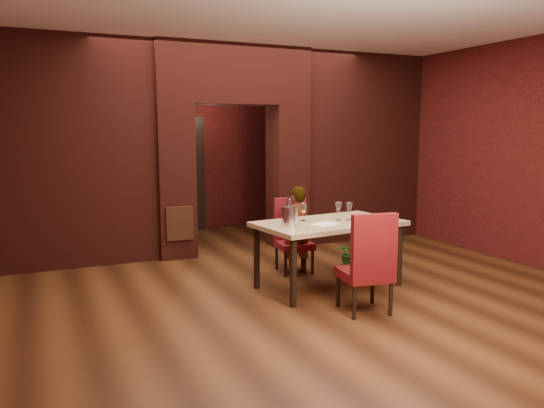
% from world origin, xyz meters
% --- Properties ---
extents(floor, '(8.00, 8.00, 0.00)m').
position_xyz_m(floor, '(0.00, 0.00, 0.00)').
color(floor, '#4A2712').
rests_on(floor, ground).
extents(ceiling, '(7.00, 8.00, 0.04)m').
position_xyz_m(ceiling, '(0.00, 0.00, 3.20)').
color(ceiling, silver).
rests_on(ceiling, ground).
extents(wall_back, '(7.00, 0.04, 3.20)m').
position_xyz_m(wall_back, '(0.00, 4.00, 1.60)').
color(wall_back, maroon).
rests_on(wall_back, ground).
extents(wall_right, '(0.04, 8.00, 3.20)m').
position_xyz_m(wall_right, '(3.50, 0.00, 1.60)').
color(wall_right, maroon).
rests_on(wall_right, ground).
extents(pillar_left, '(0.55, 0.55, 2.30)m').
position_xyz_m(pillar_left, '(-0.95, 2.00, 1.15)').
color(pillar_left, maroon).
rests_on(pillar_left, ground).
extents(pillar_right, '(0.55, 0.55, 2.30)m').
position_xyz_m(pillar_right, '(0.95, 2.00, 1.15)').
color(pillar_right, maroon).
rests_on(pillar_right, ground).
extents(lintel, '(2.45, 0.55, 0.90)m').
position_xyz_m(lintel, '(0.00, 2.00, 2.75)').
color(lintel, maroon).
rests_on(lintel, ground).
extents(wing_wall_left, '(2.28, 0.35, 3.20)m').
position_xyz_m(wing_wall_left, '(-2.36, 2.00, 1.60)').
color(wing_wall_left, maroon).
rests_on(wing_wall_left, ground).
extents(wing_wall_right, '(2.28, 0.35, 3.20)m').
position_xyz_m(wing_wall_right, '(2.36, 2.00, 1.60)').
color(wing_wall_right, maroon).
rests_on(wing_wall_right, ground).
extents(vent_panel, '(0.40, 0.03, 0.50)m').
position_xyz_m(vent_panel, '(-0.95, 1.71, 0.55)').
color(vent_panel, '#9B4C2D').
rests_on(vent_panel, ground).
extents(rear_door, '(0.90, 0.08, 2.10)m').
position_xyz_m(rear_door, '(-0.40, 3.94, 1.05)').
color(rear_door, black).
rests_on(rear_door, ground).
extents(rear_door_frame, '(1.02, 0.04, 2.22)m').
position_xyz_m(rear_door_frame, '(-0.40, 3.90, 1.05)').
color(rear_door_frame, black).
rests_on(rear_door_frame, ground).
extents(dining_table, '(1.85, 1.18, 0.82)m').
position_xyz_m(dining_table, '(0.36, -0.36, 0.41)').
color(dining_table, tan).
rests_on(dining_table, ground).
extents(chair_far, '(0.50, 0.50, 0.99)m').
position_xyz_m(chair_far, '(0.29, 0.43, 0.50)').
color(chair_far, maroon).
rests_on(chair_far, ground).
extents(chair_near, '(0.55, 0.55, 1.08)m').
position_xyz_m(chair_near, '(0.26, -1.29, 0.54)').
color(chair_near, maroon).
rests_on(chair_near, ground).
extents(person_seated, '(0.46, 0.33, 1.18)m').
position_xyz_m(person_seated, '(0.28, 0.34, 0.59)').
color(person_seated, white).
rests_on(person_seated, ground).
extents(wine_glass_a, '(0.09, 0.09, 0.21)m').
position_xyz_m(wine_glass_a, '(0.10, -0.19, 0.92)').
color(wine_glass_a, white).
rests_on(wine_glass_a, dining_table).
extents(wine_glass_b, '(0.09, 0.09, 0.22)m').
position_xyz_m(wine_glass_b, '(0.51, -0.33, 0.93)').
color(wine_glass_b, white).
rests_on(wine_glass_b, dining_table).
extents(wine_glass_c, '(0.09, 0.09, 0.21)m').
position_xyz_m(wine_glass_c, '(0.64, -0.38, 0.92)').
color(wine_glass_c, silver).
rests_on(wine_glass_c, dining_table).
extents(tasting_sheet, '(0.38, 0.34, 0.00)m').
position_xyz_m(tasting_sheet, '(0.23, -0.51, 0.82)').
color(tasting_sheet, white).
rests_on(tasting_sheet, dining_table).
extents(wine_bucket, '(0.18, 0.18, 0.22)m').
position_xyz_m(wine_bucket, '(-0.21, -0.45, 0.93)').
color(wine_bucket, silver).
rests_on(wine_bucket, dining_table).
extents(water_bottle, '(0.07, 0.07, 0.30)m').
position_xyz_m(water_bottle, '(-0.09, -0.20, 0.96)').
color(water_bottle, white).
rests_on(water_bottle, dining_table).
extents(potted_plant, '(0.45, 0.43, 0.38)m').
position_xyz_m(potted_plant, '(1.14, 0.39, 0.19)').
color(potted_plant, '#225F1A').
rests_on(potted_plant, ground).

